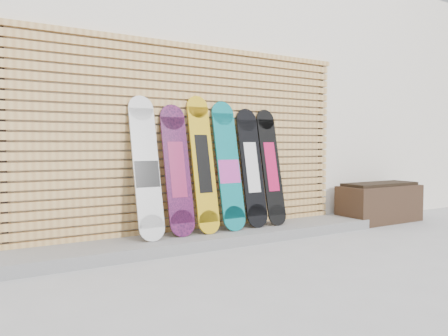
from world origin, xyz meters
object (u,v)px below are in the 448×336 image
(snowboard_0, at_px, (146,168))
(snowboard_4, at_px, (252,167))
(snowboard_1, at_px, (177,169))
(planter_box, at_px, (380,203))
(snowboard_2, at_px, (203,164))
(snowboard_5, at_px, (271,167))
(snowboard_3, at_px, (228,166))

(snowboard_0, height_order, snowboard_4, snowboard_0)
(snowboard_0, bearing_deg, snowboard_1, 3.97)
(planter_box, relative_size, snowboard_4, 0.88)
(planter_box, bearing_deg, snowboard_0, 177.79)
(snowboard_0, relative_size, snowboard_4, 1.06)
(snowboard_2, height_order, snowboard_4, snowboard_2)
(planter_box, height_order, snowboard_0, snowboard_0)
(snowboard_0, relative_size, snowboard_5, 1.06)
(snowboard_2, relative_size, snowboard_3, 1.03)
(snowboard_1, bearing_deg, snowboard_5, -0.03)
(snowboard_3, xyz_separation_m, snowboard_4, (0.35, 0.02, -0.03))
(snowboard_3, bearing_deg, snowboard_4, 2.96)
(snowboard_3, distance_m, snowboard_4, 0.35)
(snowboard_3, bearing_deg, snowboard_1, 178.96)
(snowboard_4, bearing_deg, snowboard_0, -178.68)
(snowboard_0, height_order, snowboard_1, snowboard_0)
(snowboard_4, bearing_deg, snowboard_2, -178.73)
(snowboard_3, distance_m, snowboard_5, 0.64)
(snowboard_4, bearing_deg, snowboard_5, -1.28)
(snowboard_1, relative_size, snowboard_2, 0.93)
(snowboard_4, bearing_deg, snowboard_1, -179.66)
(snowboard_0, relative_size, snowboard_3, 1.01)
(snowboard_0, xyz_separation_m, snowboard_3, (1.03, 0.01, -0.01))
(snowboard_5, bearing_deg, snowboard_2, -179.49)
(snowboard_5, bearing_deg, planter_box, -4.97)
(snowboard_0, xyz_separation_m, snowboard_4, (1.38, 0.03, -0.03))
(snowboard_1, bearing_deg, snowboard_3, -1.04)
(planter_box, relative_size, snowboard_1, 0.87)
(snowboard_1, height_order, snowboard_3, snowboard_3)
(snowboard_2, distance_m, snowboard_3, 0.34)
(snowboard_0, distance_m, snowboard_1, 0.37)
(planter_box, height_order, snowboard_4, snowboard_4)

